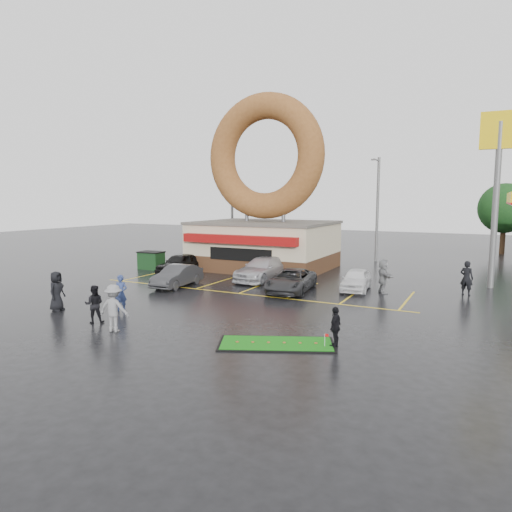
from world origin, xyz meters
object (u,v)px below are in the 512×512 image
at_px(donut_shop, 265,212).
at_px(putting_green, 276,344).
at_px(shell_sign, 498,166).
at_px(dumpster, 151,261).
at_px(car_black, 180,263).
at_px(car_white, 356,280).
at_px(car_silver, 263,269).
at_px(car_grey, 291,280).
at_px(streetlight_mid, 377,207).
at_px(car_dgrey, 177,276).
at_px(person_cameraman, 335,327).
at_px(person_blue, 121,293).
at_px(streetlight_left, 232,206).

xyz_separation_m(donut_shop, putting_green, (8.85, -17.10, -4.43)).
xyz_separation_m(shell_sign, dumpster, (-23.64, -3.56, -6.73)).
xyz_separation_m(car_black, putting_green, (13.25, -11.90, -0.70)).
height_order(donut_shop, shell_sign, donut_shop).
bearing_deg(dumpster, car_black, -12.70).
bearing_deg(car_white, putting_green, -95.97).
relative_size(donut_shop, car_black, 3.13).
height_order(donut_shop, car_silver, donut_shop).
bearing_deg(shell_sign, car_white, -147.58).
height_order(car_black, car_grey, car_black).
relative_size(car_grey, car_white, 1.25).
distance_m(car_black, dumpster, 3.31).
bearing_deg(donut_shop, shell_sign, -3.47).
bearing_deg(car_grey, streetlight_mid, 77.88).
xyz_separation_m(car_silver, car_grey, (3.16, -2.68, -0.11)).
bearing_deg(car_dgrey, shell_sign, 22.75).
distance_m(car_grey, putting_green, 10.04).
relative_size(donut_shop, car_silver, 2.55).
bearing_deg(putting_green, donut_shop, 117.35).
xyz_separation_m(streetlight_mid, car_black, (-11.40, -13.15, -4.05)).
height_order(car_silver, car_white, car_silver).
bearing_deg(person_cameraman, shell_sign, 164.39).
bearing_deg(car_black, car_grey, -15.29).
bearing_deg(donut_shop, dumpster, -149.33).
distance_m(car_dgrey, dumpster, 7.93).
distance_m(car_silver, car_white, 6.50).
xyz_separation_m(car_white, person_blue, (-8.79, -10.37, 0.25)).
bearing_deg(streetlight_left, donut_shop, -44.78).
bearing_deg(streetlight_left, person_cameraman, -52.49).
xyz_separation_m(streetlight_mid, dumpster, (-14.64, -12.48, -4.13)).
distance_m(car_white, dumpster, 16.48).
bearing_deg(shell_sign, streetlight_left, 161.01).
height_order(streetlight_mid, person_cameraman, streetlight_mid).
relative_size(streetlight_mid, dumpster, 5.00).
height_order(streetlight_left, car_black, streetlight_left).
xyz_separation_m(donut_shop, dumpster, (-7.64, -4.53, -3.81)).
relative_size(streetlight_left, car_white, 2.37).
xyz_separation_m(streetlight_mid, car_dgrey, (-8.44, -17.42, -4.11)).
distance_m(shell_sign, car_grey, 14.15).
bearing_deg(shell_sign, car_silver, -163.69).
relative_size(person_blue, dumpster, 1.00).
xyz_separation_m(person_blue, person_cameraman, (10.87, -0.45, -0.14)).
bearing_deg(donut_shop, car_silver, -64.90).
distance_m(donut_shop, car_grey, 10.16).
bearing_deg(car_black, car_white, -2.82).
xyz_separation_m(car_silver, person_blue, (-2.31, -10.94, 0.13)).
bearing_deg(car_white, car_dgrey, -165.17).
height_order(streetlight_left, dumpster, streetlight_left).
xyz_separation_m(donut_shop, streetlight_mid, (7.00, 7.95, 0.32)).
distance_m(streetlight_mid, car_silver, 14.31).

